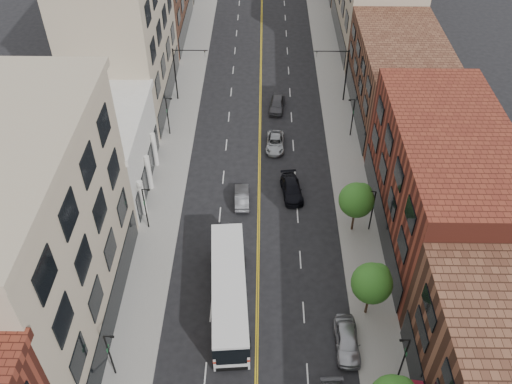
{
  "coord_description": "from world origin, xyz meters",
  "views": [
    {
      "loc": [
        0.28,
        -14.0,
        38.8
      ],
      "look_at": [
        -0.25,
        23.95,
        5.0
      ],
      "focal_mm": 38.0,
      "sensor_mm": 36.0,
      "label": 1
    }
  ],
  "objects_px": {
    "car_parked_far": "(347,341)",
    "car_lane_c": "(277,104)",
    "city_bus": "(229,290)",
    "car_lane_b": "(275,143)",
    "car_lane_a": "(292,189)",
    "car_lane_behind": "(242,197)"
  },
  "relations": [
    {
      "from": "city_bus",
      "to": "car_lane_b",
      "type": "relative_size",
      "value": 2.86
    },
    {
      "from": "car_lane_behind",
      "to": "car_lane_c",
      "type": "height_order",
      "value": "car_lane_c"
    },
    {
      "from": "city_bus",
      "to": "car_lane_a",
      "type": "bearing_deg",
      "value": 63.43
    },
    {
      "from": "city_bus",
      "to": "car_lane_c",
      "type": "height_order",
      "value": "city_bus"
    },
    {
      "from": "car_lane_c",
      "to": "city_bus",
      "type": "bearing_deg",
      "value": -91.3
    },
    {
      "from": "car_lane_b",
      "to": "car_lane_c",
      "type": "bearing_deg",
      "value": 90.16
    },
    {
      "from": "car_lane_behind",
      "to": "city_bus",
      "type": "bearing_deg",
      "value": 84.69
    },
    {
      "from": "car_parked_far",
      "to": "car_lane_c",
      "type": "height_order",
      "value": "car_parked_far"
    },
    {
      "from": "city_bus",
      "to": "car_lane_c",
      "type": "bearing_deg",
      "value": 77.12
    },
    {
      "from": "car_lane_behind",
      "to": "car_lane_a",
      "type": "distance_m",
      "value": 5.43
    },
    {
      "from": "city_bus",
      "to": "car_lane_a",
      "type": "distance_m",
      "value": 15.71
    },
    {
      "from": "city_bus",
      "to": "car_parked_far",
      "type": "distance_m",
      "value": 10.58
    },
    {
      "from": "car_parked_far",
      "to": "car_lane_c",
      "type": "relative_size",
      "value": 1.06
    },
    {
      "from": "car_parked_far",
      "to": "car_lane_c",
      "type": "xyz_separation_m",
      "value": [
        -5.12,
        35.14,
        -0.05
      ]
    },
    {
      "from": "car_lane_behind",
      "to": "car_lane_b",
      "type": "distance_m",
      "value": 10.32
    },
    {
      "from": "car_parked_far",
      "to": "car_lane_a",
      "type": "xyz_separation_m",
      "value": [
        -3.81,
        18.58,
        -0.1
      ]
    },
    {
      "from": "car_lane_b",
      "to": "car_lane_a",
      "type": "bearing_deg",
      "value": -76.33
    },
    {
      "from": "car_lane_a",
      "to": "car_lane_b",
      "type": "relative_size",
      "value": 1.06
    },
    {
      "from": "car_lane_a",
      "to": "car_lane_c",
      "type": "distance_m",
      "value": 16.61
    },
    {
      "from": "car_lane_c",
      "to": "car_lane_b",
      "type": "bearing_deg",
      "value": -85.29
    },
    {
      "from": "car_lane_behind",
      "to": "car_lane_a",
      "type": "height_order",
      "value": "car_lane_a"
    },
    {
      "from": "city_bus",
      "to": "car_lane_behind",
      "type": "height_order",
      "value": "city_bus"
    }
  ]
}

